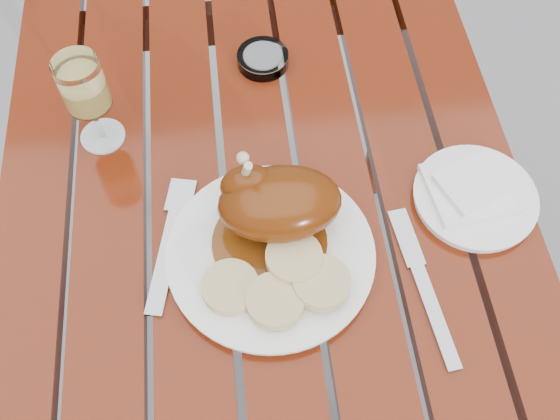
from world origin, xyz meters
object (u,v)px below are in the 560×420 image
object	(u,v)px
wine_glass	(90,103)
side_plate	(475,198)
dinner_plate	(271,255)
table	(271,332)
ashtray	(263,59)

from	to	relation	value
wine_glass	side_plate	bearing A→B (deg)	-18.31
wine_glass	side_plate	distance (m)	0.59
dinner_plate	wine_glass	world-z (taller)	wine_glass
dinner_plate	table	bearing A→B (deg)	93.51
table	dinner_plate	size ratio (longest dim) A/B	4.06
wine_glass	ashtray	bearing A→B (deg)	25.50
table	wine_glass	distance (m)	0.57
ashtray	table	bearing A→B (deg)	-94.53
wine_glass	side_plate	xyz separation A→B (m)	(0.56, -0.19, -0.08)
table	dinner_plate	xyz separation A→B (m)	(0.00, -0.02, 0.38)
table	side_plate	world-z (taller)	side_plate
side_plate	ashtray	distance (m)	0.43
dinner_plate	side_plate	distance (m)	0.32
table	wine_glass	size ratio (longest dim) A/B	7.18
table	dinner_plate	bearing A→B (deg)	-86.49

